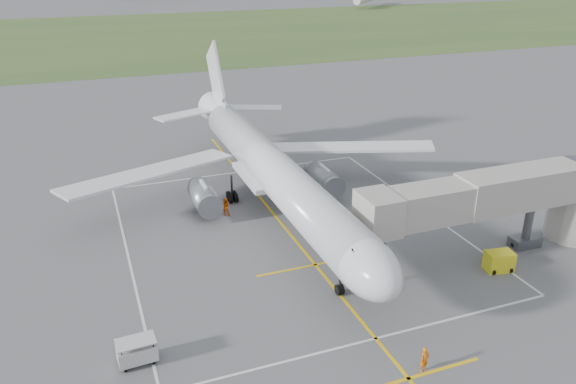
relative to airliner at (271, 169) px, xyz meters
name	(u,v)px	position (x,y,z in m)	size (l,w,h in m)	color
ground	(274,215)	(0.00, -0.75, -4.39)	(700.00, 700.00, 0.00)	#4E4E50
grass_strip	(127,36)	(0.00, 129.25, -4.38)	(700.00, 120.00, 0.02)	#365425
apron_markings	(296,242)	(0.00, -6.57, -4.38)	(28.20, 60.00, 0.01)	#E8B10D
airliner	(271,169)	(0.00, 0.00, 0.00)	(38.93, 46.75, 13.52)	silver
jet_bridge	(511,200)	(15.72, -14.25, 0.35)	(23.40, 5.00, 7.20)	#99968A
gpu_unit	(499,261)	(13.28, -16.61, -3.61)	(2.31, 1.80, 1.58)	gold
baggage_cart	(137,351)	(-14.84, -17.60, -3.55)	(2.43, 1.54, 1.64)	#B9B9B9
ramp_worker_nose	(425,360)	(1.21, -24.46, -3.57)	(0.60, 0.39, 1.65)	#D56306
ramp_worker_wing	(225,207)	(-4.35, 0.83, -3.51)	(0.86, 0.67, 1.77)	#EC5607
distant_aircraft	(140,10)	(8.89, 167.83, -0.80)	(217.29, 64.42, 8.85)	silver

